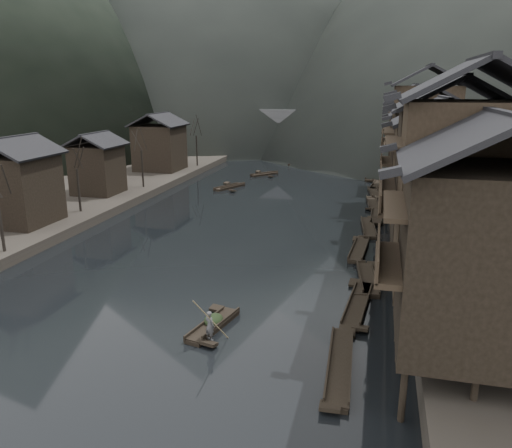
% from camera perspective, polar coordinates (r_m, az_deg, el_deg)
% --- Properties ---
extents(water, '(300.00, 300.00, 0.00)m').
position_cam_1_polar(water, '(35.02, -8.45, -7.81)').
color(water, black).
rests_on(water, ground).
extents(left_bank, '(40.00, 200.00, 1.20)m').
position_cam_1_polar(left_bank, '(85.34, -20.32, 5.80)').
color(left_bank, '#2D2823').
rests_on(left_bank, ground).
extents(stilt_houses, '(9.00, 67.60, 16.10)m').
position_cam_1_polar(stilt_houses, '(49.04, 19.57, 8.93)').
color(stilt_houses, black).
rests_on(stilt_houses, ground).
extents(left_houses, '(8.10, 53.20, 8.73)m').
position_cam_1_polar(left_houses, '(60.27, -19.71, 6.97)').
color(left_houses, black).
rests_on(left_houses, left_bank).
extents(bare_trees, '(3.47, 61.23, 6.94)m').
position_cam_1_polar(bare_trees, '(57.93, -17.10, 7.32)').
color(bare_trees, black).
rests_on(bare_trees, left_bank).
extents(moored_sampans, '(3.00, 73.95, 0.47)m').
position_cam_1_polar(moored_sampans, '(57.72, 12.86, 1.61)').
color(moored_sampans, black).
rests_on(moored_sampans, water).
extents(midriver_boats, '(10.34, 27.84, 0.45)m').
position_cam_1_polar(midriver_boats, '(78.95, 1.40, 5.74)').
color(midriver_boats, black).
rests_on(midriver_boats, water).
extents(stone_bridge, '(40.00, 6.00, 9.00)m').
position_cam_1_polar(stone_bridge, '(102.75, 6.93, 10.71)').
color(stone_bridge, '#4C4C4F').
rests_on(stone_bridge, ground).
extents(hero_sampan, '(2.04, 5.08, 0.44)m').
position_cam_1_polar(hero_sampan, '(30.05, -4.91, -11.42)').
color(hero_sampan, black).
rests_on(hero_sampan, water).
extents(cargo_heap, '(1.10, 1.45, 0.66)m').
position_cam_1_polar(cargo_heap, '(30.00, -4.89, -10.26)').
color(cargo_heap, black).
rests_on(cargo_heap, hero_sampan).
extents(boatman, '(0.75, 0.65, 1.73)m').
position_cam_1_polar(boatman, '(28.00, -5.32, -11.06)').
color(boatman, '#4F4F51').
rests_on(boatman, hero_sampan).
extents(bamboo_pole, '(1.57, 2.00, 3.26)m').
position_cam_1_polar(bamboo_pole, '(26.91, -5.05, -6.36)').
color(bamboo_pole, '#8C7A51').
rests_on(bamboo_pole, boatman).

